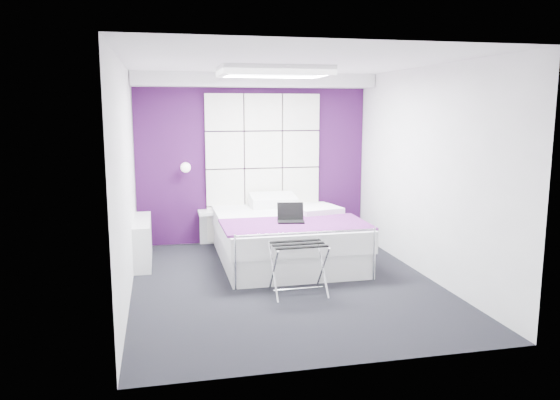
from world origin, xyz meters
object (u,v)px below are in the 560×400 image
Objects in this scene: bed at (285,236)px; laptop at (290,217)px; nightstand at (212,212)px; radiator at (143,241)px; luggage_rack at (298,269)px; wall_lamp at (185,167)px.

bed is 0.58m from laptop.
nightstand is at bearing 132.03° from bed.
laptop is at bearing -94.78° from bed.
luggage_rack is at bearing -44.49° from radiator.
nightstand is 1.70m from laptop.
nightstand is 0.71× the size of luggage_rack.
laptop reaches higher than luggage_rack.
wall_lamp reaches higher than luggage_rack.
radiator is at bearing 134.44° from luggage_rack.
radiator is 2.81× the size of nightstand.
luggage_rack is 1.76× the size of laptop.
laptop is at bearing -21.24° from radiator.
laptop reaches higher than nightstand.
wall_lamp reaches higher than laptop.
radiator reaches higher than luggage_rack.
nightstand is 2.56m from luggage_rack.
radiator is 2.46m from luggage_rack.
wall_lamp is 0.35× the size of nightstand.
wall_lamp is at bearing 174.08° from nightstand.
bed is 1.36m from nightstand.
luggage_rack is (-0.18, -1.44, -0.04)m from bed.
laptop is (1.89, -0.73, 0.40)m from radiator.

